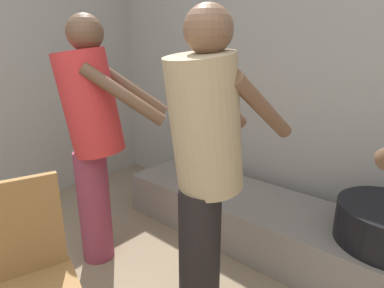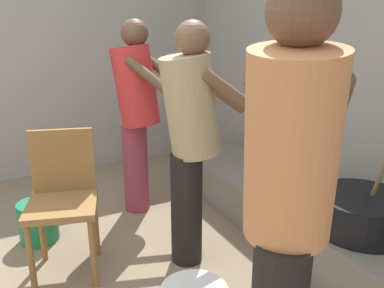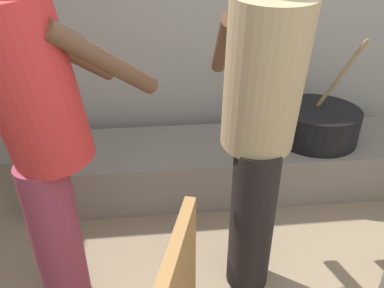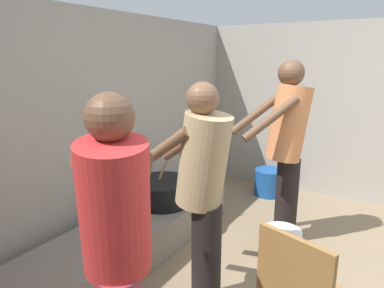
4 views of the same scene
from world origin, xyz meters
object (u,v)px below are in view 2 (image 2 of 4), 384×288
(cook_in_orange_shirt, at_px, (288,197))
(cooking_pot_main, at_px, (362,213))
(bucket_green_plastic, at_px, (38,221))
(cook_in_red_shirt, at_px, (137,107))
(chair_brown_wood, at_px, (63,196))
(cook_in_tan_shirt, at_px, (191,133))

(cook_in_orange_shirt, bearing_deg, cooking_pot_main, 114.96)
(bucket_green_plastic, bearing_deg, cook_in_red_shirt, 98.49)
(cooking_pot_main, bearing_deg, cook_in_orange_shirt, -65.04)
(chair_brown_wood, bearing_deg, cook_in_orange_shirt, 21.16)
(bucket_green_plastic, bearing_deg, cooking_pot_main, 51.11)
(cook_in_tan_shirt, distance_m, cook_in_orange_shirt, 1.12)
(cook_in_tan_shirt, bearing_deg, cooking_pot_main, 51.55)
(cook_in_orange_shirt, distance_m, chair_brown_wood, 1.54)
(cook_in_red_shirt, distance_m, cook_in_orange_shirt, 1.93)
(cooking_pot_main, distance_m, cook_in_tan_shirt, 1.10)
(cook_in_orange_shirt, height_order, chair_brown_wood, cook_in_orange_shirt)
(chair_brown_wood, bearing_deg, cook_in_red_shirt, 128.96)
(cooking_pot_main, relative_size, cook_in_orange_shirt, 0.41)
(cook_in_orange_shirt, relative_size, bucket_green_plastic, 5.67)
(cook_in_red_shirt, xyz_separation_m, cook_in_orange_shirt, (1.93, -0.16, 0.07))
(cooking_pot_main, relative_size, cook_in_red_shirt, 0.44)
(cook_in_red_shirt, height_order, cook_in_tan_shirt, cook_in_red_shirt)
(bucket_green_plastic, bearing_deg, chair_brown_wood, 16.35)
(cook_in_red_shirt, distance_m, chair_brown_wood, 0.96)
(chair_brown_wood, bearing_deg, cooking_pot_main, 59.44)
(cook_in_red_shirt, bearing_deg, bucket_green_plastic, -81.51)
(cook_in_red_shirt, distance_m, cook_in_tan_shirt, 0.83)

